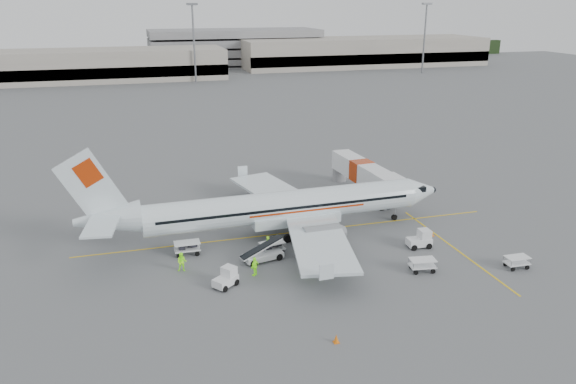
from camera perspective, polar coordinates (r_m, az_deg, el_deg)
name	(u,v)px	position (r m, az deg, el deg)	size (l,w,h in m)	color
ground	(293,232)	(58.63, 0.54, -4.12)	(360.00, 360.00, 0.00)	#56595B
stripe_lead	(293,232)	(58.63, 0.54, -4.12)	(44.00, 0.20, 0.01)	yellow
stripe_cross	(454,248)	(57.49, 16.47, -5.43)	(0.20, 20.00, 0.01)	yellow
terminal_west	(36,67)	(184.25, -24.20, 11.53)	(110.00, 22.00, 9.00)	gray
terminal_east	(362,52)	(215.23, 7.57, 13.94)	(90.00, 26.00, 10.00)	gray
parking_garage	(235,46)	(216.12, -5.46, 14.56)	(62.00, 24.00, 14.00)	slate
treeline	(164,55)	(228.09, -12.51, 13.43)	(300.00, 3.00, 6.00)	black
mast_center	(194,44)	(171.34, -9.52, 14.63)	(3.20, 1.20, 22.00)	slate
mast_east	(424,39)	(195.10, 13.69, 14.86)	(3.20, 1.20, 22.00)	slate
aircraft	(284,186)	(56.50, -0.36, 0.58)	(37.49, 29.38, 10.33)	white
jet_bridge	(361,178)	(69.89, 7.45, 1.43)	(3.06, 16.33, 4.29)	white
belt_loader	(263,247)	(52.10, -2.54, -5.64)	(4.83, 1.81, 2.62)	white
tug_fore	(419,239)	(56.37, 13.18, -4.64)	(2.31, 1.32, 1.78)	white
tug_mid	(336,258)	(51.26, 4.86, -6.69)	(2.17, 1.25, 1.68)	white
tug_aft	(225,278)	(48.00, -6.39, -8.65)	(2.13, 1.22, 1.64)	white
cart_loaded_a	(187,248)	(54.34, -10.19, -5.64)	(2.43, 1.44, 1.27)	white
cart_loaded_b	(272,248)	(53.64, -1.64, -5.71)	(2.30, 1.36, 1.20)	white
cart_empty_a	(422,265)	(51.73, 13.49, -7.24)	(2.28, 1.35, 1.19)	white
cart_empty_b	(517,262)	(54.98, 22.22, -6.62)	(2.12, 1.26, 1.11)	white
cone_nose	(432,233)	(59.51, 14.44, -4.06)	(0.40, 0.40, 0.65)	orange
cone_port	(232,201)	(67.04, -5.69, -0.91)	(0.40, 0.40, 0.65)	orange
cone_stbd	(336,338)	(41.00, 4.92, -14.59)	(0.41, 0.41, 0.67)	orange
crew_a	(268,244)	(53.81, -2.00, -5.34)	(0.61, 0.40, 1.68)	#97FC1B
crew_b	(182,262)	(51.08, -10.73, -7.00)	(0.87, 0.68, 1.80)	#97FC1B
crew_c	(311,266)	(49.66, 2.35, -7.51)	(1.10, 0.63, 1.70)	#97FC1B
crew_d	(255,266)	(49.57, -3.39, -7.55)	(1.03, 0.43, 1.75)	#97FC1B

